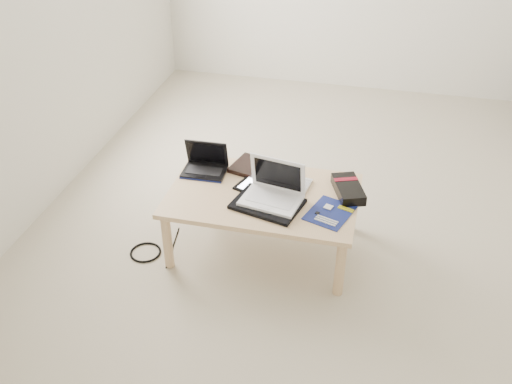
% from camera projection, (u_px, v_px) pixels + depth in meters
% --- Properties ---
extents(ground, '(4.00, 4.00, 0.00)m').
position_uv_depth(ground, '(349.00, 202.00, 3.95)').
color(ground, '#BEB09A').
rests_on(ground, ground).
extents(coffee_table, '(1.10, 0.70, 0.40)m').
position_uv_depth(coffee_table, '(263.00, 200.00, 3.35)').
color(coffee_table, tan).
rests_on(coffee_table, ground).
extents(book, '(0.33, 0.29, 0.03)m').
position_uv_depth(book, '(256.00, 168.00, 3.54)').
color(book, black).
rests_on(book, coffee_table).
extents(netbook, '(0.27, 0.20, 0.19)m').
position_uv_depth(netbook, '(205.00, 165.00, 3.51)').
color(netbook, black).
rests_on(netbook, coffee_table).
extents(tablet, '(0.27, 0.24, 0.01)m').
position_uv_depth(tablet, '(256.00, 187.00, 3.37)').
color(tablet, black).
rests_on(tablet, coffee_table).
extents(remote, '(0.08, 0.22, 0.02)m').
position_uv_depth(remote, '(304.00, 188.00, 3.35)').
color(remote, silver).
rests_on(remote, coffee_table).
extents(neoprene_sleeve, '(0.43, 0.35, 0.02)m').
position_uv_depth(neoprene_sleeve, '(267.00, 204.00, 3.22)').
color(neoprene_sleeve, black).
rests_on(neoprene_sleeve, coffee_table).
extents(white_laptop, '(0.36, 0.29, 0.24)m').
position_uv_depth(white_laptop, '(273.00, 191.00, 3.22)').
color(white_laptop, white).
rests_on(white_laptop, neoprene_sleeve).
extents(motherboard, '(0.29, 0.33, 0.01)m').
position_uv_depth(motherboard, '(330.00, 213.00, 3.16)').
color(motherboard, '#0B1649').
rests_on(motherboard, coffee_table).
extents(gpu_box, '(0.23, 0.31, 0.06)m').
position_uv_depth(gpu_box, '(348.00, 189.00, 3.31)').
color(gpu_box, black).
rests_on(gpu_box, coffee_table).
extents(cable_coil, '(0.10, 0.10, 0.01)m').
position_uv_depth(cable_coil, '(251.00, 198.00, 3.28)').
color(cable_coil, black).
rests_on(cable_coil, coffee_table).
extents(floor_cable_coil, '(0.24, 0.24, 0.01)m').
position_uv_depth(floor_cable_coil, '(146.00, 252.00, 3.49)').
color(floor_cable_coil, black).
rests_on(floor_cable_coil, ground).
extents(floor_cable_trail, '(0.07, 0.38, 0.01)m').
position_uv_depth(floor_cable_trail, '(173.00, 247.00, 3.54)').
color(floor_cable_trail, black).
rests_on(floor_cable_trail, ground).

